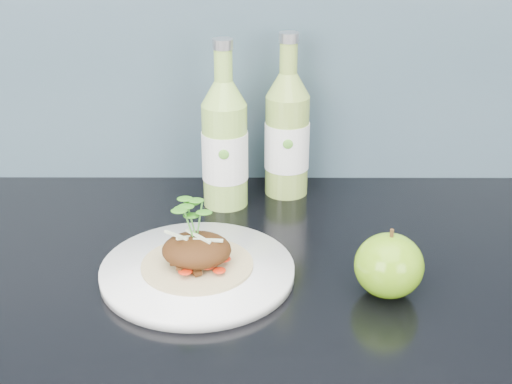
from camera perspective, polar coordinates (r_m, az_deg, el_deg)
dinner_plate at (r=0.98m, az=-4.70°, el=-6.33°), size 0.28×0.28×0.02m
pork_taco at (r=0.97m, az=-4.78°, el=-4.48°), size 0.15×0.15×0.10m
green_apple at (r=0.94m, az=10.59°, el=-5.80°), size 0.09×0.09×0.09m
cider_bottle_left at (r=1.15m, az=-2.52°, el=3.82°), size 0.09×0.09×0.28m
cider_bottle_right at (r=1.19m, az=2.50°, el=4.59°), size 0.09×0.09×0.28m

